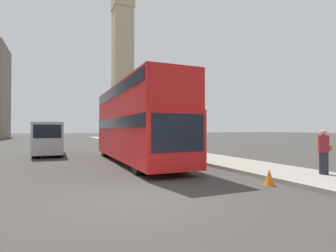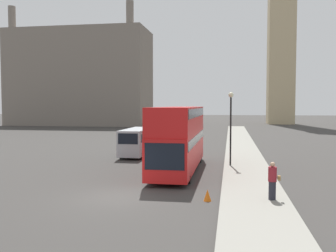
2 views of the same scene
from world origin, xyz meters
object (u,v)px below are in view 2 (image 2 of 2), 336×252
at_px(pedestrian, 273,181).
at_px(parked_sedan, 169,131).
at_px(white_van, 137,141).
at_px(street_lamp, 231,117).
at_px(red_double_decker_bus, 179,135).

distance_m(pedestrian, parked_sedan, 36.72).
xyz_separation_m(white_van, street_lamp, (8.14, -4.89, 2.35)).
xyz_separation_m(red_double_decker_bus, parked_sedan, (-5.28, 27.61, -1.74)).
bearing_deg(parked_sedan, red_double_decker_bus, -79.17).
distance_m(pedestrian, street_lamp, 10.07).
bearing_deg(white_van, parked_sedan, 91.63).
height_order(pedestrian, parked_sedan, pedestrian).
relative_size(street_lamp, parked_sedan, 1.17).
bearing_deg(street_lamp, pedestrian, -78.69).
distance_m(street_lamp, parked_sedan, 27.22).
bearing_deg(red_double_decker_bus, pedestrian, -54.60).
distance_m(white_van, pedestrian, 17.58).
bearing_deg(pedestrian, red_double_decker_bus, 125.40).
bearing_deg(white_van, street_lamp, -31.02).
xyz_separation_m(red_double_decker_bus, white_van, (-4.69, 6.89, -1.15)).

